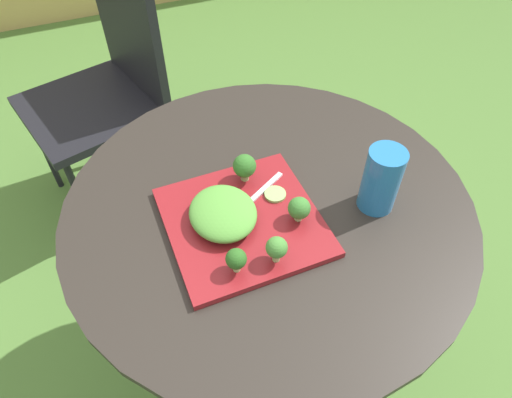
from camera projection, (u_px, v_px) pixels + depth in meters
ground_plane at (264, 358)px, 1.47m from camera, size 12.00×12.00×0.00m
patio_table at (266, 283)px, 1.13m from camera, size 0.81×0.81×0.75m
patio_chair at (108, 76)px, 1.60m from camera, size 0.54×0.54×0.90m
salad_plate at (243, 222)px, 0.86m from camera, size 0.28×0.28×0.01m
drinking_glass at (380, 183)px, 0.86m from camera, size 0.07×0.07×0.13m
fork at (250, 201)px, 0.89m from camera, size 0.14×0.09×0.00m
lettuce_mound at (223, 213)px, 0.84m from camera, size 0.12×0.14×0.04m
broccoli_floret_0 at (299, 208)px, 0.84m from camera, size 0.04×0.04×0.05m
broccoli_floret_1 at (277, 248)px, 0.77m from camera, size 0.04×0.04×0.05m
broccoli_floret_2 at (245, 166)px, 0.90m from camera, size 0.05×0.05×0.06m
broccoli_floret_3 at (236, 259)px, 0.76m from camera, size 0.04×0.04×0.05m
cucumber_slice_0 at (276, 195)px, 0.90m from camera, size 0.04×0.04×0.01m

